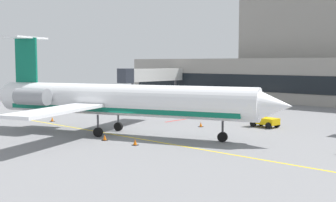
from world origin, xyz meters
name	(u,v)px	position (x,y,z in m)	size (l,w,h in m)	color
ground	(127,137)	(0.00, 0.00, -0.05)	(120.00, 120.00, 0.11)	slate
terminal_building	(332,56)	(1.05, 47.22, 8.31)	(77.74, 13.30, 21.29)	gray
jet_bridge_west	(150,75)	(-27.62, 31.23, 4.65)	(2.40, 16.14, 6.03)	silver
regional_jet	(115,100)	(-1.84, 0.15, 3.42)	(32.43, 24.03, 9.86)	white
baggage_tug	(263,119)	(6.52, 14.45, 0.92)	(3.09, 2.08, 2.05)	#E5B20C
fuel_tank	(220,96)	(-11.91, 32.04, 1.39)	(8.57, 2.50, 2.48)	white
safety_cone_alpha	(105,138)	(0.08, -2.76, 0.25)	(0.47, 0.47, 0.55)	orange
safety_cone_bravo	(201,125)	(1.43, 9.78, 0.25)	(0.47, 0.47, 0.55)	orange
safety_cone_charlie	(52,119)	(-14.59, 1.15, 0.25)	(0.47, 0.47, 0.55)	orange
safety_cone_delta	(135,142)	(3.84, -2.48, 0.25)	(0.47, 0.47, 0.55)	orange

